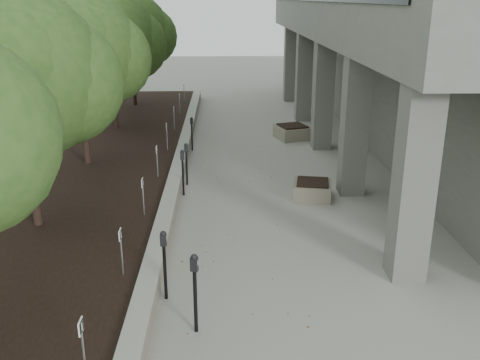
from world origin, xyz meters
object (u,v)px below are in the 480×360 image
object	(u,v)px
crabapple_tree_3	(80,79)
parking_meter_4	(187,164)
parking_meter_5	(192,134)
planter_back	(292,132)
parking_meter_2	(165,265)
crabapple_tree_2	(23,112)
crabapple_tree_5	(132,49)
crabapple_tree_4	(112,61)
parking_meter_1	(195,294)
parking_meter_3	(183,173)
planter_front	(312,189)

from	to	relation	value
crabapple_tree_3	parking_meter_4	distance (m)	4.26
parking_meter_5	planter_back	bearing A→B (deg)	18.34
parking_meter_2	crabapple_tree_2	bearing A→B (deg)	139.16
crabapple_tree_5	planter_back	size ratio (longest dim) A/B	4.44
crabapple_tree_4	parking_meter_1	world-z (taller)	crabapple_tree_4
crabapple_tree_3	parking_meter_3	xyz separation A→B (m)	(3.25, -2.06, -2.42)
crabapple_tree_4	planter_front	xyz separation A→B (m)	(7.01, -7.37, -2.87)
parking_meter_3	parking_meter_5	world-z (taller)	parking_meter_3
crabapple_tree_3	planter_front	world-z (taller)	crabapple_tree_3
crabapple_tree_3	crabapple_tree_5	distance (m)	10.00
parking_meter_2	parking_meter_5	distance (m)	10.56
crabapple_tree_5	parking_meter_1	xyz separation A→B (m)	(3.93, -18.86, -2.37)
crabapple_tree_4	parking_meter_4	world-z (taller)	crabapple_tree_4
parking_meter_4	planter_front	world-z (taller)	parking_meter_4
crabapple_tree_2	parking_meter_1	bearing A→B (deg)	-44.46
parking_meter_4	planter_back	world-z (taller)	parking_meter_4
crabapple_tree_3	parking_meter_1	world-z (taller)	crabapple_tree_3
crabapple_tree_5	parking_meter_2	world-z (taller)	crabapple_tree_5
parking_meter_2	parking_meter_5	size ratio (longest dim) A/B	1.11
parking_meter_4	crabapple_tree_3	bearing A→B (deg)	151.50
parking_meter_5	crabapple_tree_4	bearing A→B (deg)	141.70
parking_meter_2	planter_back	bearing A→B (deg)	71.07
parking_meter_1	parking_meter_3	world-z (taller)	parking_meter_1
crabapple_tree_4	planter_back	size ratio (longest dim) A/B	4.44
crabapple_tree_5	parking_meter_5	bearing A→B (deg)	-65.72
crabapple_tree_4	planter_front	bearing A→B (deg)	-46.44
crabapple_tree_2	crabapple_tree_5	size ratio (longest dim) A/B	1.00
parking_meter_2	parking_meter_4	bearing A→B (deg)	89.12
crabapple_tree_2	planter_back	world-z (taller)	crabapple_tree_2
crabapple_tree_2	planter_back	distance (m)	12.27
parking_meter_5	planter_front	xyz separation A→B (m)	(3.76, -5.16, -0.40)
crabapple_tree_3	parking_meter_1	bearing A→B (deg)	-66.07
crabapple_tree_3	crabapple_tree_4	xyz separation A→B (m)	(0.00, 5.00, 0.00)
crabapple_tree_5	parking_meter_2	distance (m)	18.23
crabapple_tree_5	planter_back	xyz separation A→B (m)	(7.28, -5.54, -2.83)
crabapple_tree_5	parking_meter_3	distance (m)	12.72
parking_meter_4	parking_meter_5	size ratio (longest dim) A/B	1.04
parking_meter_1	planter_back	world-z (taller)	parking_meter_1
crabapple_tree_4	planter_front	world-z (taller)	crabapple_tree_4
crabapple_tree_5	parking_meter_2	bearing A→B (deg)	-79.48
planter_front	planter_back	bearing A→B (deg)	87.72
parking_meter_2	parking_meter_3	world-z (taller)	parking_meter_2
crabapple_tree_2	parking_meter_5	size ratio (longest dim) A/B	4.22
crabapple_tree_2	parking_meter_1	distance (m)	5.99
crabapple_tree_3	planter_front	bearing A→B (deg)	-18.66
crabapple_tree_2	planter_back	xyz separation A→B (m)	(7.28, 9.46, -2.83)
crabapple_tree_4	planter_front	size ratio (longest dim) A/B	5.08
parking_meter_3	parking_meter_4	distance (m)	0.92
crabapple_tree_2	parking_meter_2	xyz separation A→B (m)	(3.30, -2.76, -2.40)
parking_meter_5	planter_back	size ratio (longest dim) A/B	1.05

